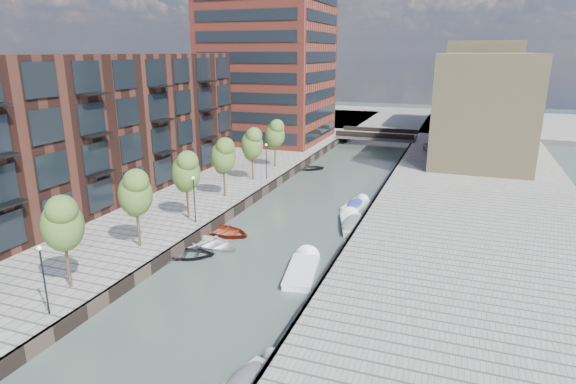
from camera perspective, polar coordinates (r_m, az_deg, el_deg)
The scene contains 28 objects.
water at distance 54.06m, azimuth 4.52°, elevation -0.09°, with size 300.00×300.00×0.00m, color #38473F.
quay_left at distance 72.06m, azimuth -24.25°, elevation 3.07°, with size 60.00×140.00×1.00m, color gray.
quay_right at distance 52.19m, azimuth 21.69°, elevation -1.26°, with size 20.00×140.00×1.00m, color gray.
quay_wall_left at distance 55.79m, azimuth -1.51°, elevation 1.01°, with size 0.25×140.00×1.00m, color #332823.
quay_wall_right at distance 52.70m, azimuth 10.93°, elevation -0.21°, with size 0.25×140.00×1.00m, color #332823.
far_closure at distance 111.85m, azimuth 12.98°, elevation 8.34°, with size 80.00×40.00×1.00m, color gray.
apartment_block at distance 52.84m, azimuth -20.04°, elevation 7.48°, with size 8.00×38.00×14.00m, color black.
tower at distance 81.08m, azimuth -2.31°, elevation 16.85°, with size 18.00×18.00×30.00m, color maroon.
tan_block_near at distance 72.42m, azimuth 22.06°, elevation 9.42°, with size 12.00×25.00×14.00m, color #907F58.
tan_block_far at distance 98.25m, azimuth 21.81°, elevation 11.55°, with size 12.00×20.00×16.00m, color #907F58.
bridge at distance 84.31m, azimuth 10.48°, elevation 6.60°, with size 13.00×6.00×1.30m.
tree_1 at distance 32.17m, azimuth -25.20°, elevation -3.24°, with size 2.50×2.50×5.95m.
tree_2 at distance 37.12m, azimuth -17.68°, elevation 0.04°, with size 2.50×2.50×5.95m.
tree_3 at distance 42.66m, azimuth -12.02°, elevation 2.52°, with size 2.50×2.50×5.95m.
tree_4 at distance 48.57m, azimuth -7.68°, elevation 4.39°, with size 2.50×2.50×5.95m.
tree_5 at distance 54.74m, azimuth -4.28°, elevation 5.84°, with size 2.50×2.50×5.95m.
tree_6 at distance 61.09m, azimuth -1.57°, elevation 6.97°, with size 2.50×2.50×5.95m.
lamp_0 at distance 30.00m, azimuth -27.03°, elevation -8.55°, with size 0.24×0.24×4.12m.
lamp_1 at distance 41.63m, azimuth -11.07°, elevation -0.33°, with size 0.24×0.24×4.12m.
lamp_2 at distance 55.48m, azimuth -2.59°, elevation 4.12°, with size 0.24×0.24×4.12m.
sloop_1 at distance 38.22m, azimuth -11.80°, elevation -7.52°, with size 3.07×4.30×0.89m, color black.
sloop_2 at distance 42.14m, azimuth -7.48°, elevation -5.00°, with size 3.42×4.79×0.99m, color maroon.
sloop_3 at distance 39.64m, azimuth -8.97°, elevation -6.47°, with size 3.57×5.00×1.04m, color white.
sloop_4 at distance 64.65m, azimuth 2.37°, elevation 2.68°, with size 3.20×4.49×0.93m, color #242527.
motorboat_2 at distance 35.19m, azimuth 1.82°, elevation -9.12°, with size 2.90×5.96×1.91m.
motorboat_3 at distance 49.67m, azimuth 8.07°, elevation -1.48°, with size 2.13×4.62×1.48m.
motorboat_4 at distance 44.16m, azimuth 7.56°, elevation -3.69°, with size 3.36×5.77×1.82m.
car at distance 74.30m, azimuth 16.56°, elevation 5.11°, with size 1.52×3.79×1.29m, color #AEB0B3.
Camera 1 is at (13.74, -10.02, 15.22)m, focal length 30.00 mm.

